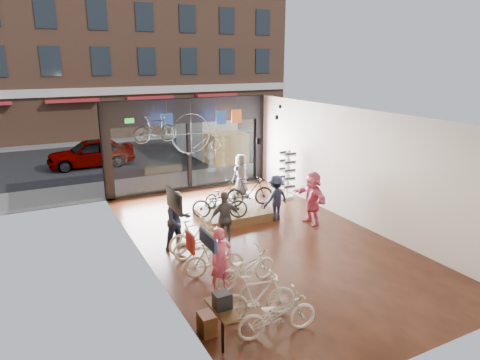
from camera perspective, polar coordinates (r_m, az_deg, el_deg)
ground_plane at (r=13.22m, az=2.69°, el=-7.91°), size 7.00×12.00×0.04m
ceiling at (r=12.20m, az=2.92°, el=8.86°), size 7.00×12.00×0.04m
wall_left at (r=11.30m, az=-12.88°, el=-2.06°), size 0.04×12.00×3.80m
wall_right at (r=14.60m, az=14.87°, el=1.82°), size 0.04×12.00×3.80m
wall_back at (r=8.26m, az=24.45°, el=-9.89°), size 7.00×0.04×3.80m
storefront at (r=17.88m, az=-6.86°, el=4.72°), size 7.00×0.26×3.80m
exit_sign at (r=16.91m, az=-14.54°, el=7.66°), size 0.35×0.06×0.18m
street_road at (r=26.72m, az=-13.54°, el=3.86°), size 30.00×18.00×0.02m
sidewalk_near at (r=19.41m, az=-7.93°, el=-0.03°), size 30.00×2.40×0.12m
sidewalk_far at (r=30.55m, az=-15.39°, el=5.31°), size 30.00×2.00×0.12m
opposite_building at (r=32.60m, az=-17.30°, el=18.07°), size 26.00×5.00×14.00m
street_car at (r=23.13m, az=-19.25°, el=3.47°), size 4.23×1.70×1.44m
box_truck at (r=23.76m, az=-3.75°, el=5.79°), size 2.03×6.08×2.40m
floor_bike_0 at (r=8.85m, az=4.98°, el=-17.42°), size 1.74×0.78×0.88m
floor_bike_1 at (r=9.23m, az=2.32°, el=-15.30°), size 1.77×0.80×1.03m
floor_bike_2 at (r=10.48m, az=0.75°, el=-11.67°), size 1.78×0.81×0.90m
floor_bike_3 at (r=10.91m, az=-3.47°, el=-10.50°), size 1.59×0.74×0.92m
floor_bike_4 at (r=11.81m, az=-5.03°, el=-8.62°), size 1.69×0.99×0.84m
floor_bike_5 at (r=12.28m, az=-6.09°, el=-7.31°), size 1.67×0.68×0.97m
display_platform at (r=14.83m, az=-0.78°, el=-4.50°), size 2.40×1.80×0.30m
display_bike_left at (r=13.89m, az=-2.72°, el=-3.19°), size 1.90×1.38×0.95m
display_bike_mid at (r=14.97m, az=1.26°, el=-1.59°), size 1.80×0.84×1.04m
display_bike_right at (r=15.09m, az=-2.41°, el=-1.90°), size 1.65×0.96×0.82m
customer_0 at (r=10.05m, az=-2.56°, el=-10.72°), size 0.65×0.49×1.60m
customer_1 at (r=12.34m, az=-8.28°, el=-5.39°), size 0.96×0.82×1.73m
customer_2 at (r=12.51m, az=-1.98°, el=-5.17°), size 0.98×0.45×1.63m
customer_3 at (r=14.47m, az=4.76°, el=-2.41°), size 1.12×0.79×1.57m
customer_4 at (r=17.38m, az=0.12°, el=0.84°), size 0.90×0.69×1.63m
customer_5 at (r=14.29m, az=9.60°, el=-2.37°), size 0.54×1.66×1.78m
sunglasses_rack at (r=16.82m, az=6.30°, el=0.69°), size 0.65×0.57×1.88m
wall_merch at (r=8.47m, az=-5.49°, el=-12.33°), size 0.40×2.40×2.60m
penny_farthing at (r=16.73m, az=-5.46°, el=6.10°), size 1.99×0.06×1.59m
hung_bike at (r=15.44m, az=-11.29°, el=6.66°), size 1.61×0.57×0.95m
jersey_left at (r=16.59m, az=-9.70°, el=7.79°), size 0.45×0.03×0.55m
jersey_mid at (r=17.40m, az=-2.53°, el=8.35°), size 0.45×0.03×0.55m
jersey_right at (r=17.69m, az=-0.48°, el=8.49°), size 0.45×0.03×0.55m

